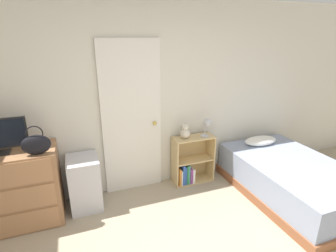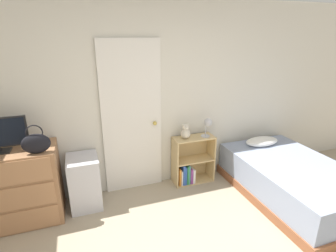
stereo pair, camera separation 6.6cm
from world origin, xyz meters
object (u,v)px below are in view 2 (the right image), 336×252
at_px(bookshelf, 190,164).
at_px(bed, 292,180).
at_px(storage_bin, 85,182).
at_px(teddy_bear, 186,132).
at_px(dresser, 9,188).
at_px(desk_lamp, 208,124).
at_px(handbag, 36,143).

xyz_separation_m(bookshelf, bed, (1.14, -0.81, -0.03)).
distance_m(storage_bin, teddy_bear, 1.48).
distance_m(dresser, desk_lamp, 2.58).
height_order(storage_bin, bed, storage_bin).
bearing_deg(teddy_bear, dresser, -176.57).
bearing_deg(teddy_bear, desk_lamp, -7.36).
bearing_deg(bed, handbag, 170.85).
distance_m(handbag, desk_lamp, 2.18).
bearing_deg(storage_bin, bookshelf, 3.55).
bearing_deg(storage_bin, teddy_bear, 3.51).
bearing_deg(handbag, teddy_bear, 9.47).
distance_m(dresser, handbag, 0.70).
distance_m(bookshelf, desk_lamp, 0.67).
distance_m(desk_lamp, bed, 1.35).
bearing_deg(desk_lamp, bookshelf, 168.76).
xyz_separation_m(handbag, teddy_bear, (1.84, 0.31, -0.22)).
height_order(handbag, teddy_bear, handbag).
distance_m(handbag, storage_bin, 0.83).
relative_size(dresser, desk_lamp, 3.96).
relative_size(dresser, bookshelf, 1.55).
height_order(dresser, bed, dresser).
xyz_separation_m(desk_lamp, bed, (0.90, -0.76, -0.65)).
xyz_separation_m(bookshelf, desk_lamp, (0.24, -0.05, 0.62)).
relative_size(dresser, handbag, 3.42).
xyz_separation_m(handbag, desk_lamp, (2.16, 0.27, -0.12)).
height_order(dresser, bookshelf, dresser).
bearing_deg(bed, teddy_bear, 146.80).
relative_size(storage_bin, desk_lamp, 2.44).
relative_size(storage_bin, bookshelf, 0.95).
bearing_deg(handbag, dresser, 155.45).
bearing_deg(dresser, bed, -10.97).
relative_size(dresser, storage_bin, 1.62).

